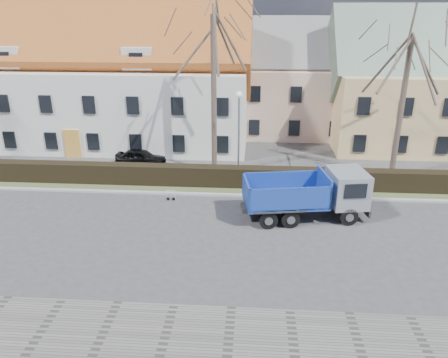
# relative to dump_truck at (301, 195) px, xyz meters

# --- Properties ---
(ground) EXTENTS (120.00, 120.00, 0.00)m
(ground) POSITION_rel_dump_truck_xyz_m (-3.29, -1.94, -1.37)
(ground) COLOR #3D3D40
(sidewalk_near) EXTENTS (80.00, 5.00, 0.08)m
(sidewalk_near) POSITION_rel_dump_truck_xyz_m (-3.29, -10.44, -1.33)
(sidewalk_near) COLOR slate
(sidewalk_near) RESTS_ON ground
(curb_far) EXTENTS (80.00, 0.30, 0.12)m
(curb_far) POSITION_rel_dump_truck_xyz_m (-3.29, 2.66, -1.31)
(curb_far) COLOR #9F9F9F
(curb_far) RESTS_ON ground
(grass_strip) EXTENTS (80.00, 3.00, 0.10)m
(grass_strip) POSITION_rel_dump_truck_xyz_m (-3.29, 4.26, -1.32)
(grass_strip) COLOR #485630
(grass_strip) RESTS_ON ground
(hedge) EXTENTS (60.00, 0.90, 1.30)m
(hedge) POSITION_rel_dump_truck_xyz_m (-3.29, 4.06, -0.72)
(hedge) COLOR black
(hedge) RESTS_ON ground
(building_white) EXTENTS (26.80, 10.80, 9.50)m
(building_white) POSITION_rel_dump_truck_xyz_m (-16.29, 14.06, 3.38)
(building_white) COLOR silver
(building_white) RESTS_ON ground
(building_pink) EXTENTS (10.80, 8.80, 8.00)m
(building_pink) POSITION_rel_dump_truck_xyz_m (0.71, 18.06, 2.63)
(building_pink) COLOR #D5AD97
(building_pink) RESTS_ON ground
(building_yellow) EXTENTS (18.80, 10.80, 8.50)m
(building_yellow) POSITION_rel_dump_truck_xyz_m (12.71, 15.06, 2.88)
(building_yellow) COLOR #DCB878
(building_yellow) RESTS_ON ground
(tree_1) EXTENTS (9.20, 9.20, 12.65)m
(tree_1) POSITION_rel_dump_truck_xyz_m (-5.29, 6.56, 4.96)
(tree_1) COLOR brown
(tree_1) RESTS_ON ground
(tree_2) EXTENTS (8.00, 8.00, 11.00)m
(tree_2) POSITION_rel_dump_truck_xyz_m (6.71, 6.56, 4.13)
(tree_2) COLOR brown
(tree_2) RESTS_ON ground
(dump_truck) EXTENTS (7.17, 3.63, 2.74)m
(dump_truck) POSITION_rel_dump_truck_xyz_m (0.00, 0.00, 0.00)
(dump_truck) COLOR navy
(dump_truck) RESTS_ON ground
(streetlight) EXTENTS (0.47, 0.47, 6.03)m
(streetlight) POSITION_rel_dump_truck_xyz_m (-3.58, 5.06, 1.65)
(streetlight) COLOR gray
(streetlight) RESTS_ON ground
(cart_frame) EXTENTS (0.79, 0.45, 0.72)m
(cart_frame) POSITION_rel_dump_truck_xyz_m (-7.69, 1.77, -1.01)
(cart_frame) COLOR silver
(cart_frame) RESTS_ON ground
(parked_car_a) EXTENTS (3.74, 1.78, 1.23)m
(parked_car_a) POSITION_rel_dump_truck_xyz_m (-10.72, 7.60, -0.75)
(parked_car_a) COLOR black
(parked_car_a) RESTS_ON ground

